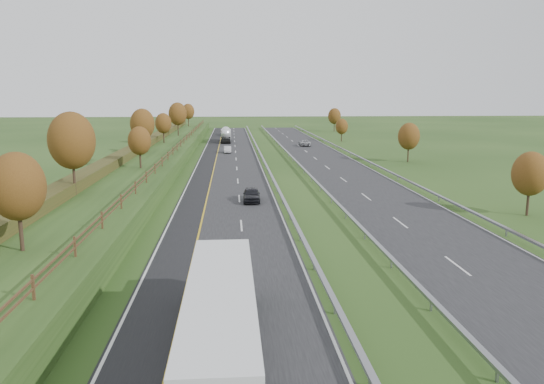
{
  "coord_description": "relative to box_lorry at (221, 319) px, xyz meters",
  "views": [
    {
      "loc": [
        0.51,
        -21.43,
        11.15
      ],
      "look_at": [
        4.21,
        27.01,
        2.2
      ],
      "focal_mm": 35.0,
      "sensor_mm": 36.0,
      "label": 1
    }
  ],
  "objects": [
    {
      "name": "ground",
      "position": [
        8.0,
        56.45,
        -2.33
      ],
      "size": [
        400.0,
        400.0,
        0.0
      ],
      "primitive_type": "plane",
      "color": "#254017",
      "rests_on": "ground"
    },
    {
      "name": "near_carriageway",
      "position": [
        -0.0,
        61.45,
        -2.31
      ],
      "size": [
        10.5,
        200.0,
        0.04
      ],
      "primitive_type": "cube",
      "color": "black",
      "rests_on": "ground"
    },
    {
      "name": "far_carriageway",
      "position": [
        16.5,
        61.45,
        -2.31
      ],
      "size": [
        10.5,
        200.0,
        0.04
      ],
      "primitive_type": "cube",
      "color": "black",
      "rests_on": "ground"
    },
    {
      "name": "hard_shoulder",
      "position": [
        -3.75,
        61.45,
        -2.31
      ],
      "size": [
        3.0,
        200.0,
        0.04
      ],
      "primitive_type": "cube",
      "color": "black",
      "rests_on": "ground"
    },
    {
      "name": "lane_markings",
      "position": [
        6.4,
        61.33,
        -2.28
      ],
      "size": [
        26.75,
        200.0,
        0.01
      ],
      "color": "silver",
      "rests_on": "near_carriageway"
    },
    {
      "name": "embankment_left",
      "position": [
        -13.0,
        61.45,
        -1.33
      ],
      "size": [
        12.0,
        200.0,
        2.0
      ],
      "primitive_type": "cube",
      "color": "#254017",
      "rests_on": "ground"
    },
    {
      "name": "hedge_left",
      "position": [
        -15.0,
        61.45,
        0.22
      ],
      "size": [
        2.2,
        180.0,
        1.1
      ],
      "primitive_type": "cube",
      "color": "#353A17",
      "rests_on": "embankment_left"
    },
    {
      "name": "fence_left",
      "position": [
        -8.5,
        61.04,
        0.4
      ],
      "size": [
        0.12,
        189.06,
        1.2
      ],
      "color": "#422B19",
      "rests_on": "embankment_left"
    },
    {
      "name": "median_barrier_near",
      "position": [
        5.7,
        61.45,
        -1.72
      ],
      "size": [
        0.32,
        200.0,
        0.71
      ],
      "color": "gray",
      "rests_on": "ground"
    },
    {
      "name": "median_barrier_far",
      "position": [
        10.8,
        61.45,
        -1.72
      ],
      "size": [
        0.32,
        200.0,
        0.71
      ],
      "color": "gray",
      "rests_on": "ground"
    },
    {
      "name": "outer_barrier_far",
      "position": [
        22.3,
        61.45,
        -1.71
      ],
      "size": [
        0.32,
        200.0,
        0.71
      ],
      "color": "gray",
      "rests_on": "ground"
    },
    {
      "name": "trees_left",
      "position": [
        -12.65,
        58.08,
        4.04
      ],
      "size": [
        6.64,
        164.3,
        7.66
      ],
      "color": "#2D2116",
      "rests_on": "embankment_left"
    },
    {
      "name": "trees_far",
      "position": [
        29.79,
        90.66,
        1.92
      ],
      "size": [
        8.45,
        118.6,
        7.12
      ],
      "color": "#2D2116",
      "rests_on": "ground"
    },
    {
      "name": "box_lorry",
      "position": [
        0.0,
        0.0,
        0.0
      ],
      "size": [
        2.58,
        16.28,
        4.06
      ],
      "color": "black",
      "rests_on": "near_carriageway"
    },
    {
      "name": "road_tanker",
      "position": [
        -0.85,
        106.9,
        -0.47
      ],
      "size": [
        2.4,
        11.22,
        3.46
      ],
      "color": "silver",
      "rests_on": "near_carriageway"
    },
    {
      "name": "car_dark_near",
      "position": [
        2.53,
        34.81,
        -1.55
      ],
      "size": [
        1.87,
        4.42,
        1.49
      ],
      "primitive_type": "imported",
      "rotation": [
        0.0,
        0.0,
        -0.03
      ],
      "color": "black",
      "rests_on": "near_carriageway"
    },
    {
      "name": "car_silver_mid",
      "position": [
        -0.28,
        82.7,
        -1.65
      ],
      "size": [
        1.37,
        3.89,
        1.28
      ],
      "primitive_type": "imported",
      "rotation": [
        0.0,
        0.0,
        0.0
      ],
      "color": "silver",
      "rests_on": "near_carriageway"
    },
    {
      "name": "car_small_far",
      "position": [
        -1.45,
        128.0,
        -1.56
      ],
      "size": [
        2.29,
        5.12,
        1.46
      ],
      "primitive_type": "imported",
      "rotation": [
        0.0,
        0.0,
        -0.05
      ],
      "color": "#161C47",
      "rests_on": "near_carriageway"
    },
    {
      "name": "car_oncoming",
      "position": [
        16.48,
        95.56,
        -1.61
      ],
      "size": [
        2.34,
        4.93,
        1.36
      ],
      "primitive_type": "imported",
      "rotation": [
        0.0,
        0.0,
        3.16
      ],
      "color": "#AEAFB3",
      "rests_on": "far_carriageway"
    }
  ]
}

